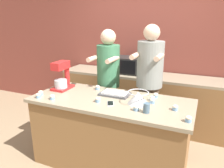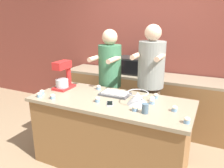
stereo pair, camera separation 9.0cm
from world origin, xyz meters
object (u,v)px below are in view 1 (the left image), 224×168
drinking_glass (146,108)px  cupcake_1 (98,87)px  cupcake_4 (98,99)px  person_right (149,86)px  cupcake_10 (41,93)px  cupcake_6 (152,101)px  cupcake_7 (52,97)px  baking_tray (115,94)px  person_left (108,84)px  stand_mixer (62,77)px  cupcake_5 (38,95)px  cupcake_9 (189,119)px  cupcake_2 (175,108)px  cell_phone (110,104)px  mixing_bowl (138,97)px  microwave_oven (131,65)px  cupcake_0 (152,98)px  cupcake_3 (156,95)px  cupcake_8 (136,108)px

drinking_glass → cupcake_1: size_ratio=1.69×
drinking_glass → cupcake_4: size_ratio=1.69×
person_right → cupcake_10: size_ratio=28.61×
cupcake_6 → cupcake_7: bearing=-162.4°
baking_tray → cupcake_10: (-0.85, -0.38, 0.01)m
person_left → stand_mixer: 0.70m
cupcake_5 → cupcake_6: 1.37m
cupcake_6 → cupcake_9: 0.53m
cupcake_2 → cupcake_10: (-1.62, -0.19, 0.00)m
baking_tray → cell_phone: 0.31m
mixing_bowl → cupcake_4: mixing_bowl is taller
cupcake_1 → microwave_oven: bearing=82.5°
person_left → cupcake_5: person_left is taller
cupcake_0 → cupcake_3: same height
cupcake_9 → stand_mixer: bearing=168.1°
cupcake_4 → cupcake_10: bearing=-174.0°
microwave_oven → mixing_bowl: bearing=-67.8°
cupcake_3 → cupcake_7: bearing=-153.6°
cupcake_1 → cupcake_3: (0.79, -0.00, 0.00)m
cupcake_5 → cupcake_6: size_ratio=1.00×
cupcake_3 → cupcake_7: (-1.12, -0.55, 0.00)m
drinking_glass → cupcake_2: bearing=34.2°
cupcake_9 → cupcake_10: bearing=179.0°
stand_mixer → cupcake_7: (0.13, -0.39, -0.14)m
microwave_oven → cupcake_6: bearing=-60.8°
cupcake_2 → cupcake_8: bearing=-155.5°
cupcake_2 → cupcake_8: size_ratio=1.00×
person_right → drinking_glass: bearing=-77.5°
person_left → cupcake_4: bearing=-74.5°
cupcake_4 → cupcake_9: size_ratio=1.00×
person_left → person_right: size_ratio=0.96×
mixing_bowl → drinking_glass: mixing_bowl is taller
cupcake_2 → cupcake_7: size_ratio=1.00×
person_right → cupcake_1: (-0.63, -0.33, 0.00)m
cupcake_4 → cell_phone: bearing=0.9°
person_right → cupcake_3: 0.37m
cupcake_7 → cupcake_8: 1.02m
stand_mixer → cupcake_10: bearing=-107.2°
person_left → cell_phone: person_left is taller
person_right → cupcake_6: bearing=-71.5°
drinking_glass → cupcake_7: 1.13m
baking_tray → microwave_oven: 1.14m
microwave_oven → cell_phone: bearing=-80.3°
person_right → drinking_glass: size_ratio=16.94×
person_right → cupcake_0: bearing=-71.1°
cupcake_4 → cupcake_7: bearing=-164.9°
cupcake_2 → cupcake_6: bearing=159.7°
baking_tray → cell_phone: size_ratio=2.32×
cupcake_4 → cupcake_7: 0.56m
cupcake_1 → cupcake_9: 1.33m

